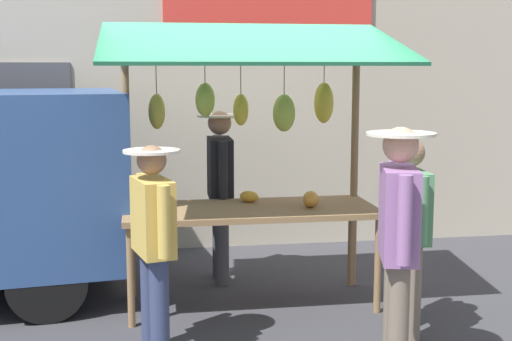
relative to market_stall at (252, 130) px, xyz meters
The scene contains 7 objects.
ground_plane 1.56m from the market_stall, 65.18° to the left, with size 40.00×40.00×0.00m, color #38383D.
street_backdrop 2.16m from the market_stall, 88.19° to the right, with size 9.00×0.30×3.40m.
market_stall is the anchor object (origin of this frame).
vendor_with_sunhat 0.92m from the market_stall, 73.94° to the right, with size 0.43×0.71×1.68m.
shopper_in_striped_shirt 1.52m from the market_stall, 49.99° to the left, with size 0.40×0.66×1.55m.
shopper_with_shopping_bag 1.94m from the market_stall, 111.77° to the left, with size 0.44×0.70×1.72m.
shopper_with_ponytail 1.59m from the market_stall, 137.53° to the left, with size 0.25×0.67×1.56m.
Camera 1 is at (0.93, 5.97, 2.09)m, focal length 49.36 mm.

